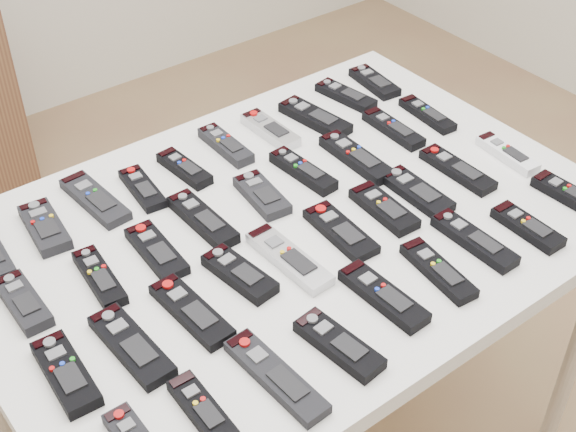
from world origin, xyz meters
TOP-DOWN VIEW (x-y plane):
  - table at (-0.10, 0.03)m, footprint 1.25×0.88m
  - remote_1 at (-0.49, 0.30)m, footprint 0.08×0.16m
  - remote_2 at (-0.37, 0.32)m, footprint 0.07×0.19m
  - remote_3 at (-0.28, 0.29)m, footprint 0.06×0.15m
  - remote_4 at (-0.17, 0.30)m, footprint 0.06×0.15m
  - remote_5 at (-0.05, 0.32)m, footprint 0.05×0.16m
  - remote_6 at (0.06, 0.31)m, footprint 0.05×0.17m
  - remote_7 at (0.18, 0.29)m, footprint 0.08×0.19m
  - remote_8 at (0.30, 0.32)m, footprint 0.07×0.17m
  - remote_9 at (0.40, 0.33)m, footprint 0.07×0.16m
  - remote_10 at (-0.61, 0.13)m, footprint 0.05×0.15m
  - remote_11 at (-0.47, 0.10)m, footprint 0.06×0.17m
  - remote_12 at (-0.36, 0.11)m, footprint 0.06×0.17m
  - remote_13 at (-0.24, 0.13)m, footprint 0.06×0.19m
  - remote_14 at (-0.10, 0.12)m, footprint 0.07×0.15m
  - remote_15 at (0.02, 0.14)m, footprint 0.06×0.18m
  - remote_16 at (0.15, 0.11)m, footprint 0.06×0.20m
  - remote_17 at (0.29, 0.14)m, footprint 0.05×0.17m
  - remote_18 at (0.40, 0.14)m, footprint 0.05×0.16m
  - remote_19 at (-0.62, -0.07)m, footprint 0.07×0.17m
  - remote_20 at (-0.51, -0.08)m, footprint 0.07×0.19m
  - remote_21 at (-0.39, -0.07)m, footprint 0.07×0.19m
  - remote_22 at (-0.27, -0.04)m, footprint 0.07×0.16m
  - remote_23 at (-0.17, -0.06)m, footprint 0.06×0.20m
  - remote_24 at (-0.04, -0.06)m, footprint 0.07×0.18m
  - remote_25 at (0.07, -0.06)m, footprint 0.06×0.16m
  - remote_26 at (0.17, -0.06)m, footprint 0.06×0.17m
  - remote_27 at (0.29, -0.06)m, footprint 0.05×0.18m
  - remote_28 at (0.42, -0.08)m, footprint 0.05×0.16m
  - remote_30 at (-0.49, -0.26)m, footprint 0.05×0.15m
  - remote_31 at (-0.36, -0.27)m, footprint 0.06×0.21m
  - remote_32 at (-0.23, -0.28)m, footprint 0.07×0.17m
  - remote_33 at (-0.10, -0.24)m, footprint 0.06×0.19m
  - remote_34 at (0.03, -0.26)m, footprint 0.07×0.18m
  - remote_35 at (0.14, -0.24)m, footprint 0.05×0.19m
  - remote_36 at (0.26, -0.28)m, footprint 0.05×0.15m
  - remote_37 at (0.41, -0.26)m, footprint 0.05×0.16m

SIDE VIEW (x-z plane):
  - table at x=-0.10m, z-range 0.33..1.11m
  - remote_3 at x=-0.28m, z-range 0.78..0.80m
  - remote_18 at x=0.40m, z-range 0.78..0.80m
  - remote_24 at x=-0.04m, z-range 0.78..0.80m
  - remote_9 at x=0.40m, z-range 0.78..0.80m
  - remote_2 at x=-0.37m, z-range 0.78..0.80m
  - remote_8 at x=0.30m, z-range 0.78..0.80m
  - remote_12 at x=-0.36m, z-range 0.78..0.80m
  - remote_27 at x=0.29m, z-range 0.78..0.80m
  - remote_21 at x=-0.39m, z-range 0.78..0.80m
  - remote_23 at x=-0.17m, z-range 0.78..0.80m
  - remote_26 at x=0.17m, z-range 0.78..0.80m
  - remote_31 at x=-0.36m, z-range 0.78..0.80m
  - remote_28 at x=0.42m, z-range 0.78..0.80m
  - remote_17 at x=0.29m, z-range 0.78..0.80m
  - remote_4 at x=-0.17m, z-range 0.78..0.80m
  - remote_34 at x=0.03m, z-range 0.78..0.80m
  - remote_11 at x=-0.47m, z-range 0.78..0.80m
  - remote_20 at x=-0.51m, z-range 0.78..0.80m
  - remote_36 at x=0.26m, z-range 0.78..0.80m
  - remote_14 at x=-0.10m, z-range 0.78..0.80m
  - remote_30 at x=-0.49m, z-range 0.78..0.80m
  - remote_25 at x=0.07m, z-range 0.78..0.80m
  - remote_5 at x=-0.05m, z-range 0.78..0.80m
  - remote_1 at x=-0.49m, z-range 0.78..0.80m
  - remote_7 at x=0.18m, z-range 0.78..0.80m
  - remote_6 at x=0.06m, z-range 0.78..0.80m
  - remote_37 at x=0.41m, z-range 0.78..0.80m
  - remote_35 at x=0.14m, z-range 0.78..0.80m
  - remote_33 at x=-0.10m, z-range 0.78..0.80m
  - remote_10 at x=-0.61m, z-range 0.78..0.80m
  - remote_16 at x=0.15m, z-range 0.78..0.80m
  - remote_32 at x=-0.23m, z-range 0.78..0.80m
  - remote_22 at x=-0.27m, z-range 0.78..0.80m
  - remote_13 at x=-0.24m, z-range 0.78..0.80m
  - remote_15 at x=0.02m, z-range 0.78..0.80m
  - remote_19 at x=-0.62m, z-range 0.78..0.80m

